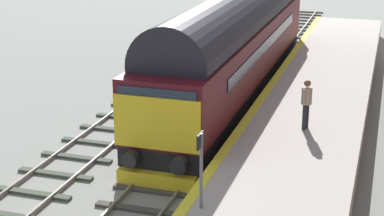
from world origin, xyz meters
The scene contains 7 objects.
ground_plane centered at (0.00, 0.00, 0.00)m, with size 140.00×140.00×0.00m, color gray.
track_main centered at (0.00, 0.00, 0.05)m, with size 2.50×60.00×0.15m.
track_adjacent_west centered at (-3.34, 0.00, 0.06)m, with size 2.50×60.00×0.15m.
station_platform centered at (3.60, 0.00, 0.50)m, with size 4.00×44.00×1.01m.
diesel_locomotive centered at (0.00, 6.57, 2.48)m, with size 2.74×18.90×4.68m.
platform_number_sign centered at (2.13, -5.35, 2.28)m, with size 0.10×0.44×1.92m.
waiting_passenger centered at (3.77, 1.01, 1.99)m, with size 0.42×0.49×1.64m.
Camera 1 is at (6.10, -18.60, 8.13)m, focal length 59.16 mm.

